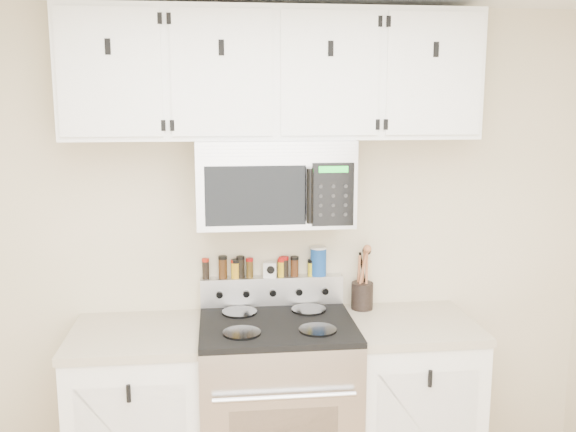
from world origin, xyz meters
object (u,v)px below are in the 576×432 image
at_px(salt_canister, 318,261).
at_px(range, 277,408).
at_px(microwave, 274,182).
at_px(utensil_crock, 362,293).

bearing_deg(salt_canister, range, -131.58).
bearing_deg(microwave, utensil_crock, 12.35).
relative_size(microwave, salt_canister, 4.81).
bearing_deg(microwave, range, -90.23).
xyz_separation_m(microwave, salt_canister, (0.25, 0.16, -0.45)).
bearing_deg(salt_canister, utensil_crock, -12.19).
relative_size(range, salt_canister, 6.96).
bearing_deg(utensil_crock, range, -154.29).
xyz_separation_m(range, microwave, (0.00, 0.13, 1.14)).
xyz_separation_m(range, utensil_crock, (0.48, 0.23, 0.52)).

